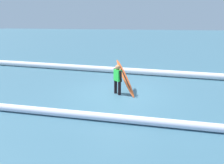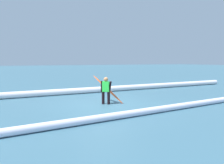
# 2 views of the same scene
# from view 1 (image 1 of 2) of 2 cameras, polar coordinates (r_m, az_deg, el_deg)

# --- Properties ---
(ground_plane) EXTENTS (180.93, 180.93, 0.00)m
(ground_plane) POSITION_cam_1_polar(r_m,az_deg,el_deg) (9.22, 1.82, -3.07)
(ground_plane) COLOR #3E697C
(surfer) EXTENTS (0.44, 0.44, 1.35)m
(surfer) POSITION_cam_1_polar(r_m,az_deg,el_deg) (8.82, 1.63, 1.15)
(surfer) COLOR black
(surfer) RESTS_ON ground_plane
(surfboard) EXTENTS (1.32, 1.44, 1.42)m
(surfboard) POSITION_cam_1_polar(r_m,az_deg,el_deg) (9.10, 3.77, 1.24)
(surfboard) COLOR #E55926
(surfboard) RESTS_ON ground_plane
(wave_crest_foreground) EXTENTS (24.08, 0.54, 0.38)m
(wave_crest_foreground) POSITION_cam_1_polar(r_m,az_deg,el_deg) (12.47, 9.50, 2.90)
(wave_crest_foreground) COLOR white
(wave_crest_foreground) RESTS_ON ground_plane
(wave_crest_midground) EXTENTS (18.00, 1.60, 0.27)m
(wave_crest_midground) POSITION_cam_1_polar(r_m,az_deg,el_deg) (7.18, -15.37, -8.48)
(wave_crest_midground) COLOR white
(wave_crest_midground) RESTS_ON ground_plane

